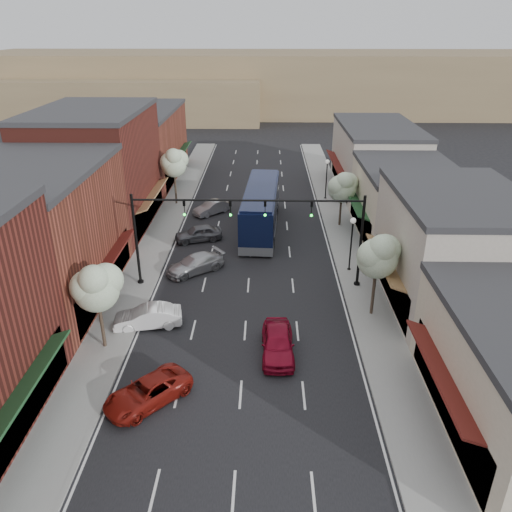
# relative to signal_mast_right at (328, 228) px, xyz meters

# --- Properties ---
(ground) EXTENTS (160.00, 160.00, 0.00)m
(ground) POSITION_rel_signal_mast_right_xyz_m (-5.62, -8.00, -4.62)
(ground) COLOR black
(ground) RESTS_ON ground
(sidewalk_left) EXTENTS (2.80, 73.00, 0.15)m
(sidewalk_left) POSITION_rel_signal_mast_right_xyz_m (-14.02, 10.50, -4.55)
(sidewalk_left) COLOR gray
(sidewalk_left) RESTS_ON ground
(sidewalk_right) EXTENTS (2.80, 73.00, 0.15)m
(sidewalk_right) POSITION_rel_signal_mast_right_xyz_m (2.78, 10.50, -4.55)
(sidewalk_right) COLOR gray
(sidewalk_right) RESTS_ON ground
(curb_left) EXTENTS (0.25, 73.00, 0.17)m
(curb_left) POSITION_rel_signal_mast_right_xyz_m (-12.62, 10.50, -4.55)
(curb_left) COLOR gray
(curb_left) RESTS_ON ground
(curb_right) EXTENTS (0.25, 73.00, 0.17)m
(curb_right) POSITION_rel_signal_mast_right_xyz_m (1.38, 10.50, -4.55)
(curb_right) COLOR gray
(curb_right) RESTS_ON ground
(bldg_left_midnear) EXTENTS (10.14, 14.10, 9.40)m
(bldg_left_midnear) POSITION_rel_signal_mast_right_xyz_m (-19.85, -2.00, 0.03)
(bldg_left_midnear) COLOR brown
(bldg_left_midnear) RESTS_ON ground
(bldg_left_midfar) EXTENTS (10.14, 14.10, 10.90)m
(bldg_left_midfar) POSITION_rel_signal_mast_right_xyz_m (-19.86, 12.00, 0.78)
(bldg_left_midfar) COLOR #5E221A
(bldg_left_midfar) RESTS_ON ground
(bldg_left_far) EXTENTS (10.14, 18.10, 8.40)m
(bldg_left_far) POSITION_rel_signal_mast_right_xyz_m (-19.84, 28.00, -0.46)
(bldg_left_far) COLOR brown
(bldg_left_far) RESTS_ON ground
(bldg_right_midnear) EXTENTS (9.14, 12.10, 7.90)m
(bldg_right_midnear) POSITION_rel_signal_mast_right_xyz_m (8.10, -2.00, -0.72)
(bldg_right_midnear) COLOR #B6A99C
(bldg_right_midnear) RESTS_ON ground
(bldg_right_midfar) EXTENTS (9.14, 12.10, 6.40)m
(bldg_right_midfar) POSITION_rel_signal_mast_right_xyz_m (8.08, 10.00, -1.46)
(bldg_right_midfar) COLOR beige
(bldg_right_midfar) RESTS_ON ground
(bldg_right_far) EXTENTS (9.14, 16.10, 7.40)m
(bldg_right_far) POSITION_rel_signal_mast_right_xyz_m (8.09, 24.00, -0.96)
(bldg_right_far) COLOR #B6A99C
(bldg_right_far) RESTS_ON ground
(hill_far) EXTENTS (120.00, 30.00, 12.00)m
(hill_far) POSITION_rel_signal_mast_right_xyz_m (-5.62, 82.00, 1.38)
(hill_far) COLOR #7A6647
(hill_far) RESTS_ON ground
(hill_near) EXTENTS (50.00, 20.00, 8.00)m
(hill_near) POSITION_rel_signal_mast_right_xyz_m (-30.62, 70.00, -0.62)
(hill_near) COLOR #7A6647
(hill_near) RESTS_ON ground
(signal_mast_right) EXTENTS (8.22, 0.46, 7.00)m
(signal_mast_right) POSITION_rel_signal_mast_right_xyz_m (0.00, 0.00, 0.00)
(signal_mast_right) COLOR black
(signal_mast_right) RESTS_ON ground
(signal_mast_left) EXTENTS (8.22, 0.46, 7.00)m
(signal_mast_left) POSITION_rel_signal_mast_right_xyz_m (-11.24, 0.00, 0.00)
(signal_mast_left) COLOR black
(signal_mast_left) RESTS_ON ground
(tree_right_near) EXTENTS (2.85, 2.65, 5.95)m
(tree_right_near) POSITION_rel_signal_mast_right_xyz_m (2.73, -4.05, -0.17)
(tree_right_near) COLOR #47382B
(tree_right_near) RESTS_ON ground
(tree_right_far) EXTENTS (2.85, 2.65, 5.43)m
(tree_right_far) POSITION_rel_signal_mast_right_xyz_m (2.73, 11.95, -0.63)
(tree_right_far) COLOR #47382B
(tree_right_far) RESTS_ON ground
(tree_left_near) EXTENTS (2.85, 2.65, 5.69)m
(tree_left_near) POSITION_rel_signal_mast_right_xyz_m (-13.87, -8.05, -0.40)
(tree_left_near) COLOR #47382B
(tree_left_near) RESTS_ON ground
(tree_left_far) EXTENTS (2.85, 2.65, 6.13)m
(tree_left_far) POSITION_rel_signal_mast_right_xyz_m (-13.87, 17.95, -0.02)
(tree_left_far) COLOR #47382B
(tree_left_far) RESTS_ON ground
(lamp_post_near) EXTENTS (0.44, 0.44, 4.44)m
(lamp_post_near) POSITION_rel_signal_mast_right_xyz_m (2.18, 2.50, -1.62)
(lamp_post_near) COLOR black
(lamp_post_near) RESTS_ON ground
(lamp_post_far) EXTENTS (0.44, 0.44, 4.44)m
(lamp_post_far) POSITION_rel_signal_mast_right_xyz_m (2.18, 20.00, -1.62)
(lamp_post_far) COLOR black
(lamp_post_far) RESTS_ON ground
(coach_bus) EXTENTS (3.61, 13.31, 4.02)m
(coach_bus) POSITION_rel_signal_mast_right_xyz_m (-4.82, 11.15, -2.54)
(coach_bus) COLOR #0C1433
(coach_bus) RESTS_ON ground
(red_hatchback) EXTENTS (1.92, 4.65, 1.58)m
(red_hatchback) POSITION_rel_signal_mast_right_xyz_m (-3.62, -8.43, -3.83)
(red_hatchback) COLOR maroon
(red_hatchback) RESTS_ON ground
(parked_car_a) EXTENTS (4.73, 4.82, 1.28)m
(parked_car_a) POSITION_rel_signal_mast_right_xyz_m (-10.31, -12.65, -3.98)
(parked_car_a) COLOR maroon
(parked_car_a) RESTS_ON ground
(parked_car_b) EXTENTS (4.48, 2.27, 1.41)m
(parked_car_b) POSITION_rel_signal_mast_right_xyz_m (-11.82, -5.65, -3.92)
(parked_car_b) COLOR silver
(parked_car_b) RESTS_ON ground
(parked_car_c) EXTENTS (4.87, 4.36, 1.36)m
(parked_car_c) POSITION_rel_signal_mast_right_xyz_m (-9.82, 2.14, -3.94)
(parked_car_c) COLOR #A4A5A9
(parked_car_c) RESTS_ON ground
(parked_car_d) EXTENTS (4.49, 2.91, 1.42)m
(parked_car_d) POSITION_rel_signal_mast_right_xyz_m (-10.33, 8.25, -3.91)
(parked_car_d) COLOR #595A60
(parked_car_d) RESTS_ON ground
(parked_car_e) EXTENTS (3.85, 3.81, 1.32)m
(parked_car_e) POSITION_rel_signal_mast_right_xyz_m (-9.82, 15.19, -3.96)
(parked_car_e) COLOR #98989D
(parked_car_e) RESTS_ON ground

